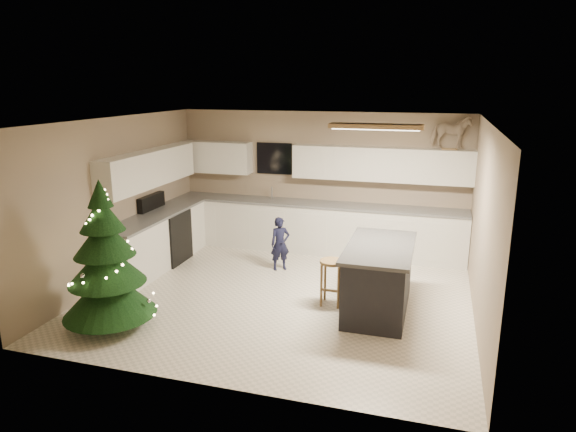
# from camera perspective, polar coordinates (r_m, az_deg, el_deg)

# --- Properties ---
(ground_plane) EXTENTS (5.50, 5.50, 0.00)m
(ground_plane) POSITION_cam_1_polar(r_m,az_deg,el_deg) (7.84, -0.73, -8.78)
(ground_plane) COLOR beige
(room_shell) EXTENTS (5.52, 5.02, 2.61)m
(room_shell) POSITION_cam_1_polar(r_m,az_deg,el_deg) (7.32, -0.60, 3.87)
(room_shell) COLOR #9F8769
(room_shell) RESTS_ON ground_plane
(cabinetry) EXTENTS (5.50, 3.20, 2.00)m
(cabinetry) POSITION_cam_1_polar(r_m,az_deg,el_deg) (9.35, -3.10, 0.00)
(cabinetry) COLOR silver
(cabinetry) RESTS_ON ground_plane
(island) EXTENTS (0.90, 1.70, 0.95)m
(island) POSITION_cam_1_polar(r_m,az_deg,el_deg) (7.30, 10.03, -6.78)
(island) COLOR black
(island) RESTS_ON ground_plane
(bar_stool) EXTENTS (0.35, 0.35, 0.67)m
(bar_stool) POSITION_cam_1_polar(r_m,az_deg,el_deg) (7.39, 4.89, -6.15)
(bar_stool) COLOR olive
(bar_stool) RESTS_ON ground_plane
(christmas_tree) EXTENTS (1.23, 1.19, 1.97)m
(christmas_tree) POSITION_cam_1_polar(r_m,az_deg,el_deg) (7.00, -19.51, -5.49)
(christmas_tree) COLOR #3F2816
(christmas_tree) RESTS_ON ground_plane
(toddler) EXTENTS (0.40, 0.37, 0.92)m
(toddler) POSITION_cam_1_polar(r_m,az_deg,el_deg) (8.73, -0.88, -3.11)
(toddler) COLOR black
(toddler) RESTS_ON ground_plane
(rocking_horse) EXTENTS (0.67, 0.35, 0.57)m
(rocking_horse) POSITION_cam_1_polar(r_m,az_deg,el_deg) (9.24, 17.64, 8.87)
(rocking_horse) COLOR olive
(rocking_horse) RESTS_ON cabinetry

